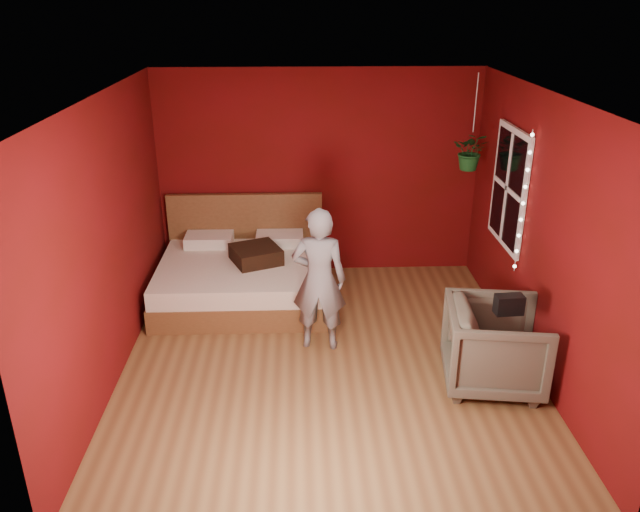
% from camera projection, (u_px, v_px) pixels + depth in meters
% --- Properties ---
extents(floor, '(4.50, 4.50, 0.00)m').
position_uv_depth(floor, '(327.00, 359.00, 6.27)').
color(floor, brown).
rests_on(floor, ground).
extents(room_walls, '(4.04, 4.54, 2.62)m').
position_uv_depth(room_walls, '(327.00, 200.00, 5.62)').
color(room_walls, '#660A0F').
rests_on(room_walls, ground).
extents(window, '(0.05, 0.97, 1.27)m').
position_uv_depth(window, '(509.00, 188.00, 6.58)').
color(window, white).
rests_on(window, room_walls).
extents(fairy_lights, '(0.04, 0.04, 1.45)m').
position_uv_depth(fairy_lights, '(523.00, 203.00, 6.10)').
color(fairy_lights, silver).
rests_on(fairy_lights, room_walls).
extents(bed, '(1.95, 1.66, 1.07)m').
position_uv_depth(bed, '(243.00, 275.00, 7.47)').
color(bed, brown).
rests_on(bed, ground).
extents(person, '(0.59, 0.43, 1.51)m').
position_uv_depth(person, '(319.00, 280.00, 6.23)').
color(person, gray).
rests_on(person, ground).
extents(armchair, '(1.00, 0.97, 0.81)m').
position_uv_depth(armchair, '(495.00, 346.00, 5.73)').
color(armchair, '#595547').
rests_on(armchair, ground).
extents(handbag, '(0.25, 0.14, 0.17)m').
position_uv_depth(handbag, '(509.00, 304.00, 5.43)').
color(handbag, black).
rests_on(handbag, armchair).
extents(throw_pillow, '(0.67, 0.67, 0.18)m').
position_uv_depth(throw_pillow, '(256.00, 254.00, 7.28)').
color(throw_pillow, black).
rests_on(throw_pillow, bed).
extents(hanging_plant, '(0.49, 0.46, 1.09)m').
position_uv_depth(hanging_plant, '(471.00, 151.00, 7.12)').
color(hanging_plant, silver).
rests_on(hanging_plant, room_walls).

